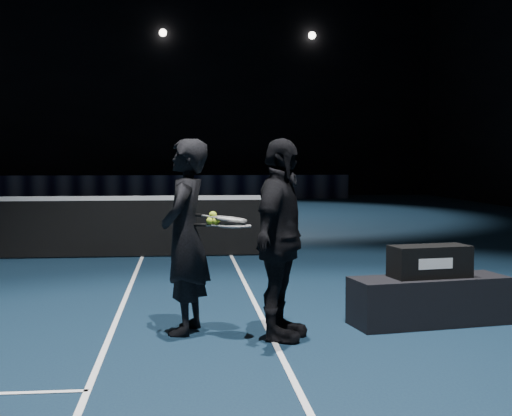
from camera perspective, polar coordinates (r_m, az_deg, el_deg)
The scene contains 12 objects.
wall_back at distance 29.65m, azimuth -15.31°, elevation 10.58°, with size 30.00×30.00×0.00m, color black.
net_post_right at distance 11.23m, azimuth 2.63°, elevation -1.00°, with size 0.10×0.10×1.10m, color black.
sponsor_backdrop at distance 27.01m, azimuth -16.00°, elevation 1.56°, with size 22.00×0.15×0.90m, color black.
fixtures_far at distance 29.67m, azimuth -15.43°, elevation 13.51°, with size 20.00×0.30×0.30m, color white, non-canonical shape.
player_bench at distance 6.81m, azimuth 13.67°, elevation -7.20°, with size 1.46×0.49×0.44m, color black.
racket_bag at distance 6.75m, azimuth 13.72°, elevation -4.16°, with size 0.73×0.31×0.29m, color black.
bag_signature at distance 6.60m, azimuth 14.19°, elevation -4.35°, with size 0.34×0.00×0.10m, color white.
player_a at distance 6.23m, azimuth -5.69°, elevation -2.28°, with size 0.62×0.41×1.70m, color black.
player_b at distance 5.98m, azimuth 1.94°, elevation -2.53°, with size 0.99×0.41×1.70m, color black.
racket_lower at distance 6.07m, azimuth -1.73°, elevation -1.44°, with size 0.68×0.22×0.03m, color black, non-canonical shape.
racket_upper at distance 6.12m, azimuth -2.07°, elevation -0.89°, with size 0.68×0.22×0.03m, color black, non-canonical shape.
tennis_balls at distance 6.13m, azimuth -3.46°, elevation -0.90°, with size 0.12×0.10×0.12m, color #ADC329, non-canonical shape.
Camera 1 is at (4.74, -11.07, 1.53)m, focal length 50.00 mm.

